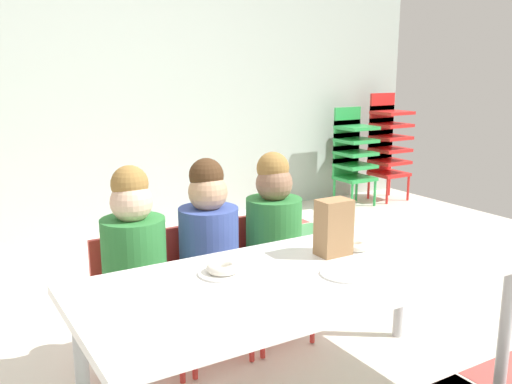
% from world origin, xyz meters
% --- Properties ---
extents(ground_plane, '(6.25, 4.56, 0.02)m').
position_xyz_m(ground_plane, '(0.01, -0.00, -0.01)').
color(ground_plane, silver).
extents(back_wall, '(6.25, 0.10, 2.43)m').
position_xyz_m(back_wall, '(0.00, 2.28, 1.21)').
color(back_wall, '#B2C1B7').
rests_on(back_wall, ground_plane).
extents(craft_table, '(1.69, 0.69, 0.59)m').
position_xyz_m(craft_table, '(-0.05, -0.58, 0.53)').
color(craft_table, white).
rests_on(craft_table, ground_plane).
extents(seated_child_near_camera, '(0.32, 0.31, 0.92)m').
position_xyz_m(seated_child_near_camera, '(-0.52, -0.00, 0.55)').
color(seated_child_near_camera, red).
rests_on(seated_child_near_camera, ground_plane).
extents(seated_child_middle_seat, '(0.32, 0.31, 0.92)m').
position_xyz_m(seated_child_middle_seat, '(-0.18, -0.00, 0.55)').
color(seated_child_middle_seat, red).
rests_on(seated_child_middle_seat, ground_plane).
extents(seated_child_far_right, '(0.32, 0.32, 0.92)m').
position_xyz_m(seated_child_far_right, '(0.16, -0.00, 0.55)').
color(seated_child_far_right, red).
rests_on(seated_child_far_right, ground_plane).
extents(kid_chair_green_stack, '(0.32, 0.30, 0.92)m').
position_xyz_m(kid_chair_green_stack, '(2.28, 1.90, 0.52)').
color(kid_chair_green_stack, green).
rests_on(kid_chair_green_stack, ground_plane).
extents(kid_chair_red_stack, '(0.32, 0.30, 1.04)m').
position_xyz_m(kid_chair_red_stack, '(2.72, 1.90, 0.58)').
color(kid_chair_red_stack, red).
rests_on(kid_chair_red_stack, ground_plane).
extents(paper_bag_brown, '(0.13, 0.09, 0.22)m').
position_xyz_m(paper_bag_brown, '(0.13, -0.49, 0.70)').
color(paper_bag_brown, '#9E754C').
rests_on(paper_bag_brown, craft_table).
extents(paper_plate_near_edge, '(0.18, 0.18, 0.01)m').
position_xyz_m(paper_plate_near_edge, '(-0.34, -0.45, 0.59)').
color(paper_plate_near_edge, white).
rests_on(paper_plate_near_edge, craft_table).
extents(paper_plate_center_table, '(0.18, 0.18, 0.01)m').
position_xyz_m(paper_plate_center_table, '(0.03, -0.68, 0.59)').
color(paper_plate_center_table, white).
rests_on(paper_plate_center_table, craft_table).
extents(donut_powdered_on_plate, '(0.12, 0.12, 0.03)m').
position_xyz_m(donut_powdered_on_plate, '(-0.34, -0.45, 0.61)').
color(donut_powdered_on_plate, white).
rests_on(donut_powdered_on_plate, craft_table).
extents(donut_powdered_loose, '(0.11, 0.11, 0.03)m').
position_xyz_m(donut_powdered_loose, '(0.24, -0.49, 0.60)').
color(donut_powdered_loose, white).
rests_on(donut_powdered_loose, craft_table).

